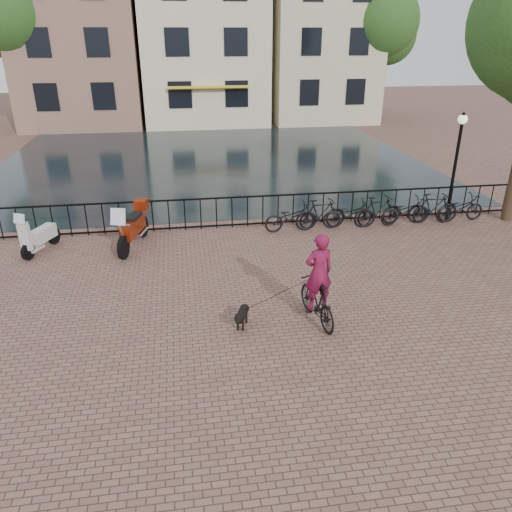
{
  "coord_description": "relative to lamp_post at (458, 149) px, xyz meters",
  "views": [
    {
      "loc": [
        -1.56,
        -7.04,
        5.79
      ],
      "look_at": [
        0.0,
        3.0,
        1.2
      ],
      "focal_mm": 35.0,
      "sensor_mm": 36.0,
      "label": 1
    }
  ],
  "objects": [
    {
      "name": "ground",
      "position": [
        -7.2,
        -7.6,
        -2.38
      ],
      "size": [
        100.0,
        100.0,
        0.0
      ],
      "primitive_type": "plane",
      "color": "brown",
      "rests_on": "ground"
    },
    {
      "name": "canal_water",
      "position": [
        -7.2,
        9.7,
        -2.38
      ],
      "size": [
        20.0,
        20.0,
        0.0
      ],
      "primitive_type": "plane",
      "color": "black",
      "rests_on": "ground"
    },
    {
      "name": "railing",
      "position": [
        -7.2,
        0.4,
        -1.87
      ],
      "size": [
        20.0,
        0.05,
        1.02
      ],
      "color": "black",
      "rests_on": "ground"
    },
    {
      "name": "canal_house_left",
      "position": [
        -14.7,
        22.4,
        4.02
      ],
      "size": [
        7.5,
        9.0,
        12.8
      ],
      "color": "#875F4E",
      "rests_on": "ground"
    },
    {
      "name": "canal_house_mid",
      "position": [
        -6.7,
        22.4,
        3.52
      ],
      "size": [
        8.0,
        9.5,
        11.8
      ],
      "color": "beige",
      "rests_on": "ground"
    },
    {
      "name": "canal_house_right",
      "position": [
        1.3,
        22.4,
        4.27
      ],
      "size": [
        7.0,
        9.0,
        13.3
      ],
      "color": "beige",
      "rests_on": "ground"
    },
    {
      "name": "tree_far_left",
      "position": [
        -18.2,
        19.4,
        4.35
      ],
      "size": [
        5.04,
        5.04,
        9.27
      ],
      "color": "black",
      "rests_on": "ground"
    },
    {
      "name": "tree_far_right",
      "position": [
        4.8,
        19.4,
        3.97
      ],
      "size": [
        4.76,
        4.76,
        8.76
      ],
      "color": "black",
      "rests_on": "ground"
    },
    {
      "name": "lamp_post",
      "position": [
        0.0,
        0.0,
        0.0
      ],
      "size": [
        0.3,
        0.3,
        3.45
      ],
      "color": "black",
      "rests_on": "ground"
    },
    {
      "name": "cyclist",
      "position": [
        -6.02,
        -5.59,
        -1.47
      ],
      "size": [
        0.82,
        1.8,
        2.39
      ],
      "rotation": [
        0.0,
        0.0,
        3.31
      ],
      "color": "black",
      "rests_on": "ground"
    },
    {
      "name": "dog",
      "position": [
        -7.65,
        -5.56,
        -2.13
      ],
      "size": [
        0.48,
        0.77,
        0.5
      ],
      "rotation": [
        0.0,
        0.0,
        -0.36
      ],
      "color": "black",
      "rests_on": "ground"
    },
    {
      "name": "motorcycle",
      "position": [
        -10.22,
        -0.78,
        -1.61
      ],
      "size": [
        1.08,
        2.2,
        1.53
      ],
      "rotation": [
        0.0,
        0.0,
        -0.28
      ],
      "color": "maroon",
      "rests_on": "ground"
    },
    {
      "name": "scooter",
      "position": [
        -12.82,
        -0.69,
        -1.68
      ],
      "size": [
        0.99,
        1.54,
        1.39
      ],
      "rotation": [
        0.0,
        0.0,
        -0.41
      ],
      "color": "beige",
      "rests_on": "ground"
    },
    {
      "name": "parked_bike_0",
      "position": [
        -5.4,
        -0.2,
        -1.93
      ],
      "size": [
        1.77,
        0.76,
        0.9
      ],
      "primitive_type": "imported",
      "rotation": [
        0.0,
        0.0,
        1.67
      ],
      "color": "black",
      "rests_on": "ground"
    },
    {
      "name": "parked_bike_1",
      "position": [
        -4.45,
        -0.2,
        -1.88
      ],
      "size": [
        1.7,
        0.64,
        1.0
      ],
      "primitive_type": "imported",
      "rotation": [
        0.0,
        0.0,
        1.67
      ],
      "color": "black",
      "rests_on": "ground"
    },
    {
      "name": "parked_bike_2",
      "position": [
        -3.5,
        -0.2,
        -1.93
      ],
      "size": [
        1.74,
        0.67,
        0.9
      ],
      "primitive_type": "imported",
      "rotation": [
        0.0,
        0.0,
        1.53
      ],
      "color": "black",
      "rests_on": "ground"
    },
    {
      "name": "parked_bike_3",
      "position": [
        -2.55,
        -0.2,
        -1.88
      ],
      "size": [
        1.71,
        0.7,
        1.0
      ],
      "primitive_type": "imported",
      "rotation": [
        0.0,
        0.0,
        1.71
      ],
      "color": "black",
      "rests_on": "ground"
    },
    {
      "name": "parked_bike_4",
      "position": [
        -1.6,
        -0.2,
        -1.93
      ],
      "size": [
        1.76,
        0.74,
        0.9
      ],
      "primitive_type": "imported",
      "rotation": [
        0.0,
        0.0,
        1.66
      ],
      "color": "black",
      "rests_on": "ground"
    },
    {
      "name": "parked_bike_5",
      "position": [
        -0.65,
        -0.2,
        -1.88
      ],
      "size": [
        1.7,
        0.6,
        1.0
      ],
      "primitive_type": "imported",
      "rotation": [
        0.0,
        0.0,
        1.49
      ],
      "color": "black",
      "rests_on": "ground"
    },
    {
      "name": "parked_bike_6",
      "position": [
        0.3,
        -0.2,
        -1.93
      ],
      "size": [
        1.76,
        0.75,
        0.9
      ],
      "primitive_type": "imported",
      "rotation": [
        0.0,
        0.0,
        1.66
      ],
      "color": "black",
      "rests_on": "ground"
    }
  ]
}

